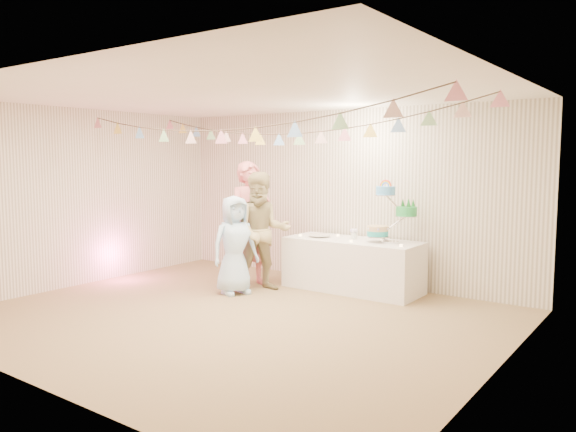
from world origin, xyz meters
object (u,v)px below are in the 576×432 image
Objects in this scene: cake_stand at (390,212)px; person_child at (235,245)px; table at (352,265)px; person_adult_b at (262,232)px; person_adult_a at (250,223)px.

cake_stand is 2.18m from person_child.
table is 2.43× the size of cake_stand.
table is 1.37m from person_adult_b.
cake_stand is at bearing -17.83° from person_adult_b.
person_adult_b is (0.36, -0.18, -0.07)m from person_adult_a.
table is 1.06× the size of person_adult_a.
table is 1.42× the size of person_child.
person_adult_b is at bearing -90.24° from person_adult_a.
person_adult_a is 0.41m from person_adult_b.
person_adult_a reaches higher than person_child.
cake_stand is at bearing 5.19° from table.
person_adult_a is at bearing -162.60° from cake_stand.
cake_stand is (0.55, 0.05, 0.78)m from table.
person_adult_a is (-1.41, -0.56, 0.55)m from table.
table is 0.96m from cake_stand.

